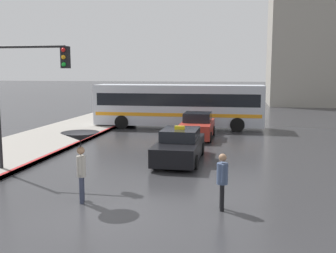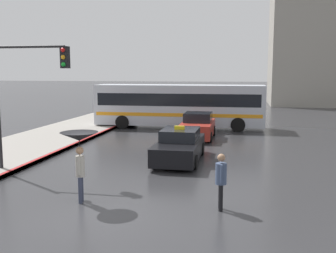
{
  "view_description": "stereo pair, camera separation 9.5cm",
  "coord_description": "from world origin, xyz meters",
  "px_view_note": "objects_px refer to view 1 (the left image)",
  "views": [
    {
      "loc": [
        3.64,
        -9.89,
        3.96
      ],
      "look_at": [
        0.3,
        8.12,
        1.4
      ],
      "focal_mm": 42.0,
      "sensor_mm": 36.0,
      "label": 1
    },
    {
      "loc": [
        3.73,
        -9.87,
        3.96
      ],
      "look_at": [
        0.3,
        8.12,
        1.4
      ],
      "focal_mm": 42.0,
      "sensor_mm": 36.0,
      "label": 2
    }
  ],
  "objects_px": {
    "city_bus": "(179,104)",
    "traffic_light": "(26,81)",
    "taxi": "(180,146)",
    "pedestrian_with_umbrella": "(80,144)",
    "sedan_red": "(197,127)",
    "pedestrian_man": "(222,177)"
  },
  "relations": [
    {
      "from": "sedan_red",
      "to": "pedestrian_with_umbrella",
      "type": "xyz_separation_m",
      "value": [
        -2.17,
        -12.33,
        1.11
      ]
    },
    {
      "from": "pedestrian_man",
      "to": "traffic_light",
      "type": "xyz_separation_m",
      "value": [
        -7.55,
        2.7,
        2.62
      ]
    },
    {
      "from": "city_bus",
      "to": "traffic_light",
      "type": "xyz_separation_m",
      "value": [
        -3.72,
        -13.55,
        1.9
      ]
    },
    {
      "from": "sedan_red",
      "to": "city_bus",
      "type": "xyz_separation_m",
      "value": [
        -1.78,
        4.03,
        1.0
      ]
    },
    {
      "from": "pedestrian_man",
      "to": "traffic_light",
      "type": "relative_size",
      "value": 0.32
    },
    {
      "from": "pedestrian_with_umbrella",
      "to": "taxi",
      "type": "bearing_deg",
      "value": -32.17
    },
    {
      "from": "sedan_red",
      "to": "pedestrian_man",
      "type": "bearing_deg",
      "value": 99.55
    },
    {
      "from": "city_bus",
      "to": "traffic_light",
      "type": "bearing_deg",
      "value": -15.97
    },
    {
      "from": "taxi",
      "to": "pedestrian_man",
      "type": "height_order",
      "value": "pedestrian_man"
    },
    {
      "from": "taxi",
      "to": "traffic_light",
      "type": "height_order",
      "value": "traffic_light"
    },
    {
      "from": "taxi",
      "to": "pedestrian_with_umbrella",
      "type": "xyz_separation_m",
      "value": [
        -2.06,
        -6.16,
        1.15
      ]
    },
    {
      "from": "city_bus",
      "to": "traffic_light",
      "type": "height_order",
      "value": "traffic_light"
    },
    {
      "from": "sedan_red",
      "to": "pedestrian_with_umbrella",
      "type": "relative_size",
      "value": 1.88
    },
    {
      "from": "pedestrian_man",
      "to": "traffic_light",
      "type": "bearing_deg",
      "value": -116.06
    },
    {
      "from": "pedestrian_man",
      "to": "city_bus",
      "type": "bearing_deg",
      "value": -173.12
    },
    {
      "from": "sedan_red",
      "to": "pedestrian_man",
      "type": "relative_size",
      "value": 2.47
    },
    {
      "from": "sedan_red",
      "to": "traffic_light",
      "type": "xyz_separation_m",
      "value": [
        -5.5,
        -9.51,
        2.9
      ]
    },
    {
      "from": "traffic_light",
      "to": "pedestrian_with_umbrella",
      "type": "bearing_deg",
      "value": -40.3
    },
    {
      "from": "pedestrian_man",
      "to": "pedestrian_with_umbrella",
      "type": "bearing_deg",
      "value": -94.77
    },
    {
      "from": "taxi",
      "to": "traffic_light",
      "type": "distance_m",
      "value": 6.99
    },
    {
      "from": "taxi",
      "to": "traffic_light",
      "type": "relative_size",
      "value": 0.88
    },
    {
      "from": "pedestrian_with_umbrella",
      "to": "city_bus",
      "type": "bearing_deg",
      "value": -15.04
    }
  ]
}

